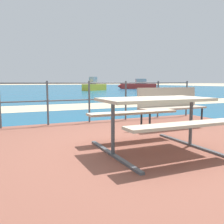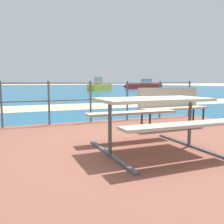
{
  "view_description": "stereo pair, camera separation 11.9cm",
  "coord_description": "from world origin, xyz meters",
  "px_view_note": "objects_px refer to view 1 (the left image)",
  "views": [
    {
      "loc": [
        -1.91,
        -3.22,
        1.03
      ],
      "look_at": [
        0.01,
        1.11,
        0.45
      ],
      "focal_mm": 39.81,
      "sensor_mm": 36.0,
      "label": 1
    },
    {
      "loc": [
        -1.81,
        -3.27,
        1.03
      ],
      "look_at": [
        0.01,
        1.11,
        0.45
      ],
      "focal_mm": 39.81,
      "sensor_mm": 36.0,
      "label": 2
    }
  ],
  "objects_px": {
    "park_bench": "(170,104)",
    "boat_near": "(138,86)",
    "boat_far": "(95,86)",
    "picnic_table": "(155,110)"
  },
  "relations": [
    {
      "from": "park_bench",
      "to": "boat_near",
      "type": "xyz_separation_m",
      "value": [
        15.17,
        27.79,
        -0.09
      ]
    },
    {
      "from": "park_bench",
      "to": "boat_near",
      "type": "bearing_deg",
      "value": 59.65
    },
    {
      "from": "boat_near",
      "to": "boat_far",
      "type": "distance_m",
      "value": 9.27
    },
    {
      "from": "picnic_table",
      "to": "boat_far",
      "type": "distance_m",
      "value": 26.28
    },
    {
      "from": "boat_far",
      "to": "picnic_table",
      "type": "bearing_deg",
      "value": -141.54
    },
    {
      "from": "boat_near",
      "to": "boat_far",
      "type": "xyz_separation_m",
      "value": [
        -8.26,
        -4.21,
        0.0
      ]
    },
    {
      "from": "picnic_table",
      "to": "park_bench",
      "type": "height_order",
      "value": "park_bench"
    },
    {
      "from": "picnic_table",
      "to": "boat_near",
      "type": "xyz_separation_m",
      "value": [
        16.48,
        29.17,
        -0.16
      ]
    },
    {
      "from": "boat_near",
      "to": "park_bench",
      "type": "bearing_deg",
      "value": 81.04
    },
    {
      "from": "picnic_table",
      "to": "boat_far",
      "type": "bearing_deg",
      "value": 71.73
    }
  ]
}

